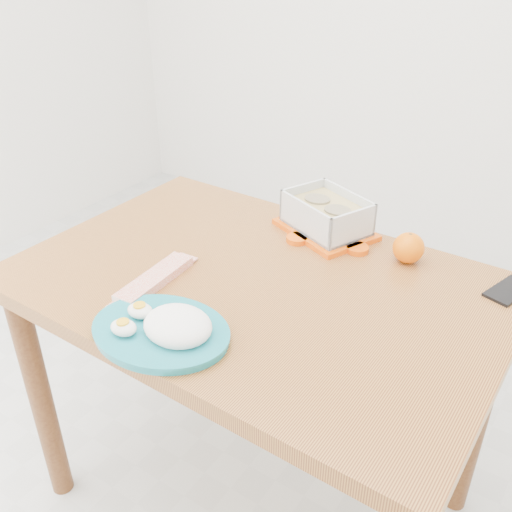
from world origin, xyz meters
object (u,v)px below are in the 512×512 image
Objects in this scene: rice_plate at (166,327)px; smartphone at (509,291)px; food_container at (326,215)px; orange_fruit at (408,248)px; dining_table at (256,318)px.

smartphone is (0.52, 0.54, -0.02)m from rice_plate.
orange_fruit is (0.23, -0.03, -0.01)m from food_container.
food_container is 0.57m from rice_plate.
rice_plate is at bearing -72.54° from food_container.
orange_fruit is 0.61m from rice_plate.
rice_plate reaches higher than orange_fruit.
food_container is 0.91× the size of rice_plate.
smartphone is at bearing 0.02° from orange_fruit.
dining_table is 0.57m from smartphone.
dining_table is 14.90× the size of orange_fruit.
food_container reaches higher than smartphone.
food_container is at bearing 86.05° from dining_table.
orange_fruit is at bearing 55.11° from rice_plate.
dining_table is at bearing -72.06° from food_container.
orange_fruit is (0.26, 0.26, 0.15)m from dining_table.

